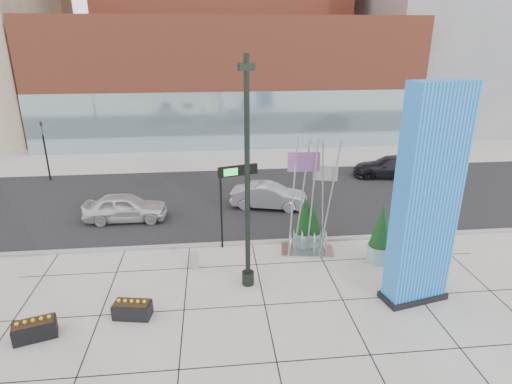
{
  "coord_description": "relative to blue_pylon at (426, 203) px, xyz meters",
  "views": [
    {
      "loc": [
        -0.75,
        -14.45,
        9.55
      ],
      "look_at": [
        0.98,
        2.0,
        3.42
      ],
      "focal_mm": 30.0,
      "sensor_mm": 36.0,
      "label": 1
    }
  ],
  "objects": [
    {
      "name": "lamp_post",
      "position": [
        -6.21,
        1.63,
        -0.28
      ],
      "size": [
        0.61,
        0.49,
        8.95
      ],
      "rotation": [
        0.0,
        0.0,
        0.27
      ],
      "color": "black",
      "rests_on": "ground"
    },
    {
      "name": "overhead_street_sign",
      "position": [
        -6.47,
        4.92,
        -0.54
      ],
      "size": [
        1.84,
        0.68,
        3.97
      ],
      "rotation": [
        0.0,
        0.0,
        0.28
      ],
      "color": "black",
      "rests_on": "ground"
    },
    {
      "name": "curb_edge",
      "position": [
        -6.71,
        5.13,
        -3.88
      ],
      "size": [
        80.0,
        0.3,
        0.12
      ],
      "primitive_type": "cube",
      "color": "gray",
      "rests_on": "ground"
    },
    {
      "name": "concrete_bollard",
      "position": [
        -8.41,
        3.13,
        -3.58
      ],
      "size": [
        0.38,
        0.38,
        0.74
      ],
      "primitive_type": "cylinder",
      "color": "gray",
      "rests_on": "ground"
    },
    {
      "name": "public_art_sculpture",
      "position": [
        -3.19,
        4.12,
        -2.52
      ],
      "size": [
        2.53,
        1.53,
        5.42
      ],
      "rotation": [
        0.0,
        0.0,
        -0.15
      ],
      "color": "#A1A4A6",
      "rests_on": "ground"
    },
    {
      "name": "ground",
      "position": [
        -6.71,
        1.13,
        -3.94
      ],
      "size": [
        160.0,
        160.0,
        0.0
      ],
      "primitive_type": "plane",
      "color": "#9E9991",
      "rests_on": "ground"
    },
    {
      "name": "car_dark_east",
      "position": [
        4.98,
        14.39,
        -3.21
      ],
      "size": [
        5.31,
        2.86,
        1.46
      ],
      "primitive_type": "imported",
      "rotation": [
        0.0,
        0.0,
        -1.74
      ],
      "color": "black",
      "rests_on": "ground"
    },
    {
      "name": "street_asphalt",
      "position": [
        -6.71,
        11.13,
        -3.93
      ],
      "size": [
        80.0,
        12.0,
        0.02
      ],
      "primitive_type": "cube",
      "color": "black",
      "rests_on": "ground"
    },
    {
      "name": "box_planter_north",
      "position": [
        -13.56,
        -0.87,
        -3.6
      ],
      "size": [
        1.49,
        1.05,
        0.74
      ],
      "rotation": [
        0.0,
        0.0,
        0.3
      ],
      "color": "black",
      "rests_on": "ground"
    },
    {
      "name": "blue_pylon",
      "position": [
        0.0,
        0.0,
        0.0
      ],
      "size": [
        2.63,
        1.62,
        8.16
      ],
      "rotation": [
        0.0,
        0.0,
        0.23
      ],
      "color": "#0B4AAC",
      "rests_on": "ground"
    },
    {
      "name": "box_planter_south",
      "position": [
        -10.51,
        -0.07,
        -3.61
      ],
      "size": [
        1.41,
        0.88,
        0.72
      ],
      "rotation": [
        0.0,
        0.0,
        -0.18
      ],
      "color": "black",
      "rests_on": "ground"
    },
    {
      "name": "round_planter_west",
      "position": [
        -2.91,
        4.73,
        -2.81
      ],
      "size": [
        0.96,
        0.96,
        2.4
      ],
      "color": "#7CA7A3",
      "rests_on": "ground"
    },
    {
      "name": "round_planter_east",
      "position": [
        -0.23,
        2.93,
        -2.65
      ],
      "size": [
        1.1,
        1.1,
        2.74
      ],
      "color": "#7CA7A3",
      "rests_on": "ground"
    },
    {
      "name": "building_grey_parking",
      "position": [
        19.29,
        33.13,
        5.06
      ],
      "size": [
        20.0,
        18.0,
        18.0
      ],
      "primitive_type": "cube",
      "color": "slate",
      "rests_on": "ground"
    },
    {
      "name": "car_silver_mid",
      "position": [
        -4.29,
        9.63,
        -3.23
      ],
      "size": [
        4.59,
        2.58,
        1.43
      ],
      "primitive_type": "imported",
      "rotation": [
        0.0,
        0.0,
        1.31
      ],
      "color": "#98999F",
      "rests_on": "ground"
    },
    {
      "name": "car_white_west",
      "position": [
        -12.24,
        8.63,
        -3.2
      ],
      "size": [
        4.42,
        1.83,
        1.5
      ],
      "primitive_type": "imported",
      "rotation": [
        0.0,
        0.0,
        1.56
      ],
      "color": "silver",
      "rests_on": "ground"
    },
    {
      "name": "tower_glass_front",
      "position": [
        -5.71,
        23.33,
        -1.44
      ],
      "size": [
        34.0,
        0.6,
        5.0
      ],
      "primitive_type": "cube",
      "color": "#8CA5B2",
      "rests_on": "ground"
    },
    {
      "name": "round_planter_mid",
      "position": [
        -3.26,
        4.73,
        -2.75
      ],
      "size": [
        1.01,
        1.01,
        2.52
      ],
      "color": "#7CA7A3",
      "rests_on": "ground"
    },
    {
      "name": "tower_podium",
      "position": [
        -5.71,
        28.13,
        1.56
      ],
      "size": [
        34.0,
        10.0,
        11.0
      ],
      "primitive_type": "cube",
      "color": "#9B422D",
      "rests_on": "ground"
    },
    {
      "name": "traffic_signal",
      "position": [
        -18.71,
        16.13,
        -1.64
      ],
      "size": [
        0.15,
        0.18,
        4.1
      ],
      "color": "black",
      "rests_on": "ground"
    }
  ]
}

